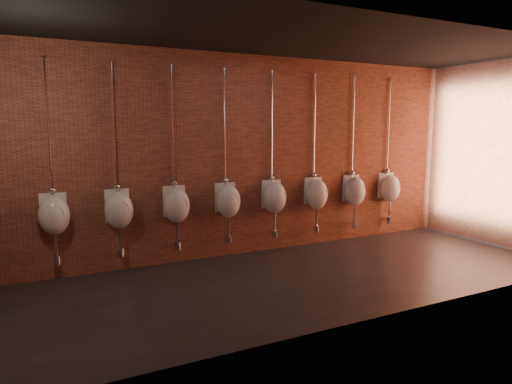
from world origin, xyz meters
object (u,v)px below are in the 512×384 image
Objects in this scene: urinal_5 at (274,197)px; urinal_8 at (390,188)px; urinal_3 at (176,205)px; urinal_6 at (317,193)px; urinal_1 at (54,214)px; urinal_4 at (228,200)px; urinal_7 at (355,190)px; urinal_2 at (119,209)px.

urinal_5 and urinal_8 have the same top height.
urinal_3 is 2.51m from urinal_6.
urinal_4 is (2.51, 0.00, 0.00)m from urinal_1.
urinal_4 is 0.84m from urinal_5.
urinal_5 and urinal_6 have the same top height.
urinal_7 and urinal_8 have the same top height.
urinal_3 is at bearing 0.00° from urinal_2.
urinal_5 is at bearing 0.00° from urinal_3.
urinal_8 is (4.18, 0.00, 0.00)m from urinal_3.
urinal_6 is at bearing 180.00° from urinal_8.
urinal_1 is at bearing 180.00° from urinal_8.
urinal_5 is 2.51m from urinal_8.
urinal_1 is at bearing 180.00° from urinal_4.
urinal_6 is at bearing 180.00° from urinal_7.
urinal_1 is 1.00× the size of urinal_8.
urinal_8 is at bearing 0.00° from urinal_3.
urinal_4 is 1.00× the size of urinal_7.
urinal_2 is at bearing 180.00° from urinal_5.
urinal_2 is 1.00× the size of urinal_7.
urinal_2 and urinal_4 have the same top height.
urinal_3 is 1.67m from urinal_5.
urinal_1 and urinal_2 have the same top height.
urinal_1 is 1.00× the size of urinal_3.
urinal_3 is at bearing 180.00° from urinal_7.
urinal_3 and urinal_5 have the same top height.
urinal_3 and urinal_6 have the same top height.
urinal_7 is at bearing 180.00° from urinal_8.
urinal_4 is 3.34m from urinal_8.
urinal_5 and urinal_7 have the same top height.
urinal_4 is 1.67m from urinal_6.
urinal_4 is at bearing 0.00° from urinal_3.
urinal_6 is at bearing 0.00° from urinal_1.
urinal_6 is at bearing 0.00° from urinal_2.
urinal_3 and urinal_8 have the same top height.
urinal_5 is 0.84m from urinal_6.
urinal_1 is 2.51m from urinal_4.
urinal_4 is (0.84, 0.00, 0.00)m from urinal_3.
urinal_1 and urinal_5 have the same top height.
urinal_5 is 1.00× the size of urinal_8.
urinal_5 is 1.00× the size of urinal_6.
urinal_6 is 0.84m from urinal_7.
urinal_1 is at bearing 180.00° from urinal_7.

